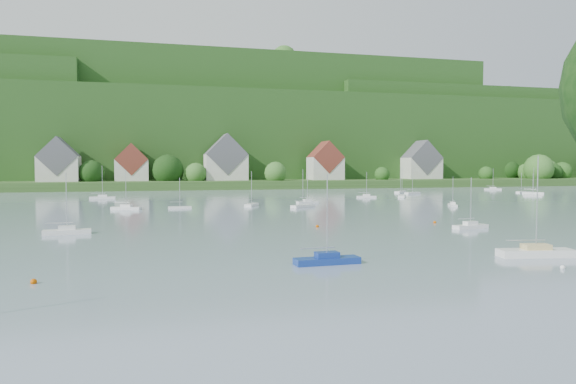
% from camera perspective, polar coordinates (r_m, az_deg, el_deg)
% --- Properties ---
extents(far_shore_strip, '(600.00, 60.00, 3.00)m').
position_cam_1_polar(far_shore_strip, '(218.28, -8.44, 0.95)').
color(far_shore_strip, '#2C4C1C').
rests_on(far_shore_strip, ground).
extents(forested_ridge, '(620.00, 181.22, 69.89)m').
position_cam_1_polar(forested_ridge, '(286.81, -9.83, 5.67)').
color(forested_ridge, '#1A3C13').
rests_on(forested_ridge, ground).
extents(village_building_0, '(14.00, 10.40, 16.00)m').
position_cam_1_polar(village_building_0, '(206.48, -23.44, 2.86)').
color(village_building_0, beige).
rests_on(village_building_0, far_shore_strip).
extents(village_building_1, '(12.00, 9.36, 14.00)m').
position_cam_1_polar(village_building_1, '(206.08, -16.46, 2.77)').
color(village_building_1, beige).
rests_on(village_building_1, far_shore_strip).
extents(village_building_2, '(16.00, 11.44, 18.00)m').
position_cam_1_polar(village_building_2, '(206.84, -6.73, 3.29)').
color(village_building_2, beige).
rests_on(village_building_2, far_shore_strip).
extents(village_building_3, '(13.00, 10.40, 15.50)m').
position_cam_1_polar(village_building_3, '(213.99, 4.04, 3.06)').
color(village_building_3, beige).
rests_on(village_building_3, far_shore_strip).
extents(village_building_4, '(15.00, 10.40, 16.50)m').
position_cam_1_polar(village_building_4, '(235.71, 14.17, 3.00)').
color(village_building_4, beige).
rests_on(village_building_4, far_shore_strip).
extents(near_sailboat_1, '(5.99, 1.91, 8.01)m').
position_cam_1_polar(near_sailboat_1, '(47.67, 4.21, -7.23)').
color(near_sailboat_1, navy).
rests_on(near_sailboat_1, ground).
extents(near_sailboat_2, '(7.44, 3.22, 9.73)m').
position_cam_1_polar(near_sailboat_2, '(56.58, 25.13, -5.84)').
color(near_sailboat_2, white).
rests_on(near_sailboat_2, ground).
extents(near_sailboat_3, '(5.45, 2.35, 7.12)m').
position_cam_1_polar(near_sailboat_3, '(78.04, 19.05, -3.44)').
color(near_sailboat_3, white).
rests_on(near_sailboat_3, ground).
extents(near_sailboat_6, '(5.94, 2.19, 7.85)m').
position_cam_1_polar(near_sailboat_6, '(73.55, -22.69, -3.87)').
color(near_sailboat_6, white).
rests_on(near_sailboat_6, ground).
extents(mooring_buoy_0, '(0.49, 0.49, 0.49)m').
position_cam_1_polar(mooring_buoy_0, '(44.24, -25.71, -8.88)').
color(mooring_buoy_0, '#CB5200').
rests_on(mooring_buoy_0, ground).
extents(mooring_buoy_1, '(0.41, 0.41, 0.41)m').
position_cam_1_polar(mooring_buoy_1, '(51.09, 27.45, -7.36)').
color(mooring_buoy_1, white).
rests_on(mooring_buoy_1, ground).
extents(mooring_buoy_2, '(0.46, 0.46, 0.46)m').
position_cam_1_polar(mooring_buoy_2, '(83.58, 15.52, -3.26)').
color(mooring_buoy_2, '#CB5200').
rests_on(mooring_buoy_2, ground).
extents(mooring_buoy_3, '(0.48, 0.48, 0.48)m').
position_cam_1_polar(mooring_buoy_3, '(75.41, 3.17, -3.81)').
color(mooring_buoy_3, '#CB5200').
rests_on(mooring_buoy_3, ground).
extents(far_sailboat_cluster, '(193.47, 76.31, 8.71)m').
position_cam_1_polar(far_sailboat_cluster, '(140.16, -0.16, -0.55)').
color(far_sailboat_cluster, white).
rests_on(far_sailboat_cluster, ground).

